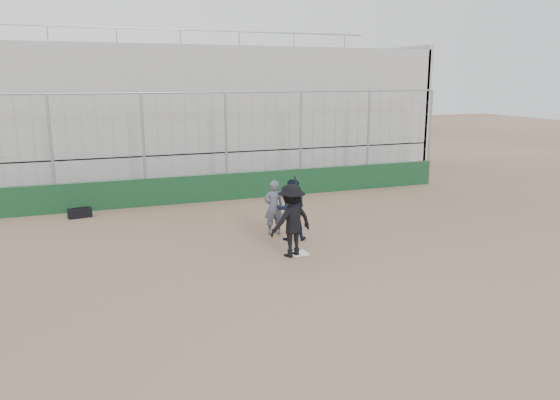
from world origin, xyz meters
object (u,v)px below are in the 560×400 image
object	(u,v)px
umpire	(274,210)
catcher_crouched	(291,220)
batter_at_plate	(291,220)
equipment_bag	(80,213)

from	to	relation	value
umpire	catcher_crouched	bearing A→B (deg)	114.06
batter_at_plate	umpire	distance (m)	2.05
catcher_crouched	equipment_bag	xyz separation A→B (m)	(-5.56, 4.84, -0.43)
batter_at_plate	umpire	world-z (taller)	batter_at_plate
batter_at_plate	umpire	bearing A→B (deg)	82.67
umpire	batter_at_plate	bearing A→B (deg)	86.03
batter_at_plate	equipment_bag	bearing A→B (deg)	129.28
batter_at_plate	equipment_bag	world-z (taller)	batter_at_plate
umpire	equipment_bag	size ratio (longest dim) A/B	1.87
umpire	equipment_bag	xyz separation A→B (m)	(-5.29, 4.13, -0.57)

